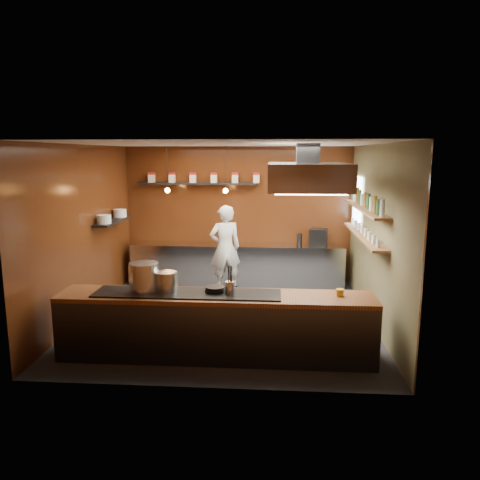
# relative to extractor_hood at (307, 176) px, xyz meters

# --- Properties ---
(floor) EXTENTS (5.00, 5.00, 0.00)m
(floor) POSITION_rel_extractor_hood_xyz_m (-1.30, 0.40, -2.51)
(floor) COLOR #232326
(floor) RESTS_ON ground
(back_wall) EXTENTS (5.00, 0.00, 5.00)m
(back_wall) POSITION_rel_extractor_hood_xyz_m (-1.30, 2.90, -1.01)
(back_wall) COLOR black
(back_wall) RESTS_ON ground
(left_wall) EXTENTS (0.00, 5.00, 5.00)m
(left_wall) POSITION_rel_extractor_hood_xyz_m (-3.80, 0.40, -1.01)
(left_wall) COLOR black
(left_wall) RESTS_ON ground
(right_wall) EXTENTS (0.00, 5.00, 5.00)m
(right_wall) POSITION_rel_extractor_hood_xyz_m (1.20, 0.40, -1.01)
(right_wall) COLOR brown
(right_wall) RESTS_ON ground
(ceiling) EXTENTS (5.00, 5.00, 0.00)m
(ceiling) POSITION_rel_extractor_hood_xyz_m (-1.30, 0.40, 0.49)
(ceiling) COLOR silver
(ceiling) RESTS_ON back_wall
(window_pane) EXTENTS (0.00, 1.00, 1.00)m
(window_pane) POSITION_rel_extractor_hood_xyz_m (1.15, 2.10, -0.61)
(window_pane) COLOR white
(window_pane) RESTS_ON right_wall
(prep_counter) EXTENTS (4.60, 0.65, 0.90)m
(prep_counter) POSITION_rel_extractor_hood_xyz_m (-1.30, 2.57, -2.06)
(prep_counter) COLOR silver
(prep_counter) RESTS_ON floor
(pass_counter) EXTENTS (4.40, 0.72, 0.94)m
(pass_counter) POSITION_rel_extractor_hood_xyz_m (-1.30, -1.20, -2.04)
(pass_counter) COLOR #38383D
(pass_counter) RESTS_ON floor
(tin_shelf) EXTENTS (2.60, 0.26, 0.04)m
(tin_shelf) POSITION_rel_extractor_hood_xyz_m (-2.20, 2.76, -0.31)
(tin_shelf) COLOR black
(tin_shelf) RESTS_ON back_wall
(plate_shelf) EXTENTS (0.30, 1.40, 0.04)m
(plate_shelf) POSITION_rel_extractor_hood_xyz_m (-3.64, 1.40, -0.96)
(plate_shelf) COLOR black
(plate_shelf) RESTS_ON left_wall
(bottle_shelf_upper) EXTENTS (0.26, 2.80, 0.04)m
(bottle_shelf_upper) POSITION_rel_extractor_hood_xyz_m (1.04, 0.70, -0.59)
(bottle_shelf_upper) COLOR olive
(bottle_shelf_upper) RESTS_ON right_wall
(bottle_shelf_lower) EXTENTS (0.26, 2.80, 0.04)m
(bottle_shelf_lower) POSITION_rel_extractor_hood_xyz_m (1.04, 0.70, -1.06)
(bottle_shelf_lower) COLOR olive
(bottle_shelf_lower) RESTS_ON right_wall
(extractor_hood) EXTENTS (1.20, 2.00, 0.72)m
(extractor_hood) POSITION_rel_extractor_hood_xyz_m (0.00, 0.00, 0.00)
(extractor_hood) COLOR #38383D
(extractor_hood) RESTS_ON ceiling
(pendant_left) EXTENTS (0.10, 0.10, 0.95)m
(pendant_left) POSITION_rel_extractor_hood_xyz_m (-2.70, 2.10, -0.35)
(pendant_left) COLOR black
(pendant_left) RESTS_ON ceiling
(pendant_right) EXTENTS (0.10, 0.10, 0.95)m
(pendant_right) POSITION_rel_extractor_hood_xyz_m (-1.50, 2.10, -0.35)
(pendant_right) COLOR black
(pendant_right) RESTS_ON ceiling
(storage_tins) EXTENTS (2.43, 0.13, 0.22)m
(storage_tins) POSITION_rel_extractor_hood_xyz_m (-2.05, 2.76, -0.17)
(storage_tins) COLOR beige
(storage_tins) RESTS_ON tin_shelf
(plate_stacks) EXTENTS (0.26, 1.16, 0.16)m
(plate_stacks) POSITION_rel_extractor_hood_xyz_m (-3.64, 1.40, -0.86)
(plate_stacks) COLOR silver
(plate_stacks) RESTS_ON plate_shelf
(bottles) EXTENTS (0.06, 2.66, 0.24)m
(bottles) POSITION_rel_extractor_hood_xyz_m (1.04, 0.70, -0.45)
(bottles) COLOR silver
(bottles) RESTS_ON bottle_shelf_upper
(wine_glasses) EXTENTS (0.07, 2.37, 0.13)m
(wine_glasses) POSITION_rel_extractor_hood_xyz_m (1.04, 0.70, -0.97)
(wine_glasses) COLOR silver
(wine_glasses) RESTS_ON bottle_shelf_lower
(stockpot_large) EXTENTS (0.55, 0.55, 0.40)m
(stockpot_large) POSITION_rel_extractor_hood_xyz_m (-2.32, -1.16, -1.36)
(stockpot_large) COLOR silver
(stockpot_large) RESTS_ON pass_counter
(stockpot_small) EXTENTS (0.31, 0.31, 0.28)m
(stockpot_small) POSITION_rel_extractor_hood_xyz_m (-1.99, -1.15, -1.43)
(stockpot_small) COLOR #B7BABE
(stockpot_small) RESTS_ON pass_counter
(utensil_crock) EXTENTS (0.16, 0.16, 0.17)m
(utensil_crock) POSITION_rel_extractor_hood_xyz_m (-1.10, -1.21, -1.48)
(utensil_crock) COLOR silver
(utensil_crock) RESTS_ON pass_counter
(frying_pan) EXTENTS (0.45, 0.29, 0.07)m
(frying_pan) POSITION_rel_extractor_hood_xyz_m (-1.31, -1.13, -1.53)
(frying_pan) COLOR black
(frying_pan) RESTS_ON pass_counter
(butter_jar) EXTENTS (0.13, 0.13, 0.10)m
(butter_jar) POSITION_rel_extractor_hood_xyz_m (0.41, -1.14, -1.54)
(butter_jar) COLOR gold
(butter_jar) RESTS_ON pass_counter
(espresso_machine) EXTENTS (0.42, 0.41, 0.36)m
(espresso_machine) POSITION_rel_extractor_hood_xyz_m (0.45, 2.57, -1.43)
(espresso_machine) COLOR black
(espresso_machine) RESTS_ON prep_counter
(chef) EXTENTS (0.76, 0.63, 1.80)m
(chef) POSITION_rel_extractor_hood_xyz_m (-1.52, 2.13, -1.60)
(chef) COLOR white
(chef) RESTS_ON floor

